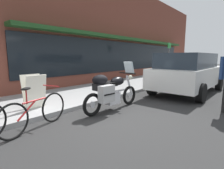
{
  "coord_description": "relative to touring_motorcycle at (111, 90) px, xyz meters",
  "views": [
    {
      "loc": [
        -3.19,
        -2.85,
        1.54
      ],
      "look_at": [
        0.86,
        0.58,
        0.7
      ],
      "focal_mm": 28.51,
      "sensor_mm": 36.0,
      "label": 1
    }
  ],
  "objects": [
    {
      "name": "sidewalk_curb",
      "position": [
        8.47,
        2.29,
        -0.54
      ],
      "size": [
        30.0,
        3.01,
        0.12
      ],
      "color": "#989898",
      "rests_on": "ground_plane"
    },
    {
      "name": "storefront_building",
      "position": [
        6.41,
        3.95,
        2.38
      ],
      "size": [
        21.88,
        0.9,
        6.07
      ],
      "color": "brown",
      "rests_on": "ground_plane"
    },
    {
      "name": "sandwich_board_sign",
      "position": [
        -1.44,
        1.54,
        -0.01
      ],
      "size": [
        0.55,
        0.41,
        0.93
      ],
      "color": "silver",
      "rests_on": "sidewalk_curb"
    },
    {
      "name": "ground_plane",
      "position": [
        -0.53,
        -0.35,
        -0.6
      ],
      "size": [
        80.0,
        80.0,
        0.0
      ],
      "primitive_type": "plane",
      "color": "#2B2B2B"
    },
    {
      "name": "parked_bicycle",
      "position": [
        -2.02,
        0.35,
        -0.21
      ],
      "size": [
        1.7,
        0.59,
        0.94
      ],
      "color": "black",
      "rests_on": "ground_plane"
    },
    {
      "name": "parked_minivan",
      "position": [
        4.09,
        -0.84,
        0.3
      ],
      "size": [
        4.56,
        2.06,
        1.67
      ],
      "color": "silver",
      "rests_on": "ground_plane"
    },
    {
      "name": "parking_sign_pole",
      "position": [
        7.05,
        1.31,
        0.89
      ],
      "size": [
        0.44,
        0.07,
        2.29
      ],
      "color": "#59595B",
      "rests_on": "sidewalk_curb"
    },
    {
      "name": "touring_motorcycle",
      "position": [
        0.0,
        0.0,
        0.0
      ],
      "size": [
        2.18,
        0.62,
        1.38
      ],
      "color": "black",
      "rests_on": "ground_plane"
    }
  ]
}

